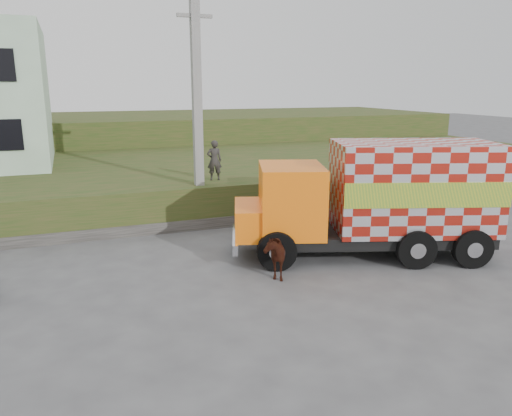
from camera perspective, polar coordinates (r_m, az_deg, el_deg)
name	(u,v)px	position (r m, az deg, el deg)	size (l,w,h in m)	color
ground	(274,263)	(14.45, 2.09, -6.28)	(120.00, 120.00, 0.00)	#474749
embankment	(192,178)	(23.49, -7.33, 3.42)	(40.00, 12.00, 1.50)	#264416
embankment_far	(150,137)	(35.07, -11.98, 7.93)	(40.00, 12.00, 3.00)	#264416
retaining_strip	(175,225)	(17.68, -9.20, -1.97)	(16.00, 0.50, 0.40)	#595651
utility_pole	(197,112)	(17.65, -6.72, 10.87)	(1.20, 0.30, 8.00)	gray
cargo_truck	(378,198)	(15.07, 13.77, 1.09)	(7.95, 4.64, 3.38)	black
cow	(272,253)	(13.35, 1.86, -5.16)	(0.67, 1.48, 1.25)	#36140D
pedestrian	(214,160)	(18.70, -4.78, 5.46)	(0.55, 0.36, 1.50)	#322E2C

